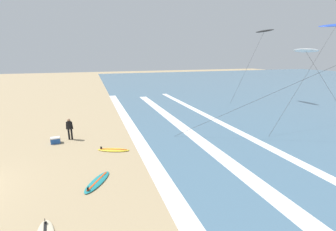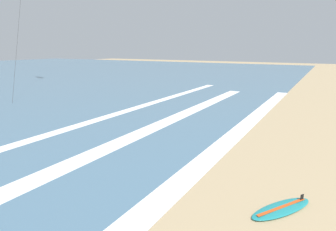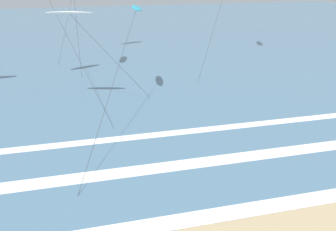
# 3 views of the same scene
# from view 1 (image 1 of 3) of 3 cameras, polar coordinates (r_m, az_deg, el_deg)

# --- Properties ---
(wave_foam_shoreline) EXTENTS (46.85, 0.93, 0.01)m
(wave_foam_shoreline) POSITION_cam_1_polar(r_m,az_deg,el_deg) (14.09, -4.67, -10.66)
(wave_foam_shoreline) COLOR white
(wave_foam_shoreline) RESTS_ON ocean_surface
(wave_foam_mid_break) EXTENTS (43.01, 1.02, 0.01)m
(wave_foam_mid_break) POSITION_cam_1_polar(r_m,az_deg,el_deg) (15.11, 11.96, -9.13)
(wave_foam_mid_break) COLOR white
(wave_foam_mid_break) RESTS_ON ocean_surface
(wave_foam_outer_break) EXTENTS (47.81, 0.75, 0.01)m
(wave_foam_outer_break) POSITION_cam_1_polar(r_m,az_deg,el_deg) (16.73, 25.11, -7.86)
(wave_foam_outer_break) COLOR white
(wave_foam_outer_break) RESTS_ON ocean_surface
(surfer_right_near) EXTENTS (0.32, 0.51, 1.60)m
(surfer_right_near) POSITION_cam_1_polar(r_m,az_deg,el_deg) (18.24, -23.48, -2.70)
(surfer_right_near) COLOR black
(surfer_right_near) RESTS_ON ground
(surfboard_left_pile) EXTENTS (2.10, 1.62, 0.25)m
(surfboard_left_pile) POSITION_cam_1_polar(r_m,az_deg,el_deg) (12.17, -17.32, -15.58)
(surfboard_left_pile) COLOR teal
(surfboard_left_pile) RESTS_ON ground
(surfboard_right_spare) EXTENTS (1.38, 2.17, 0.25)m
(surfboard_right_spare) POSITION_cam_1_polar(r_m,az_deg,el_deg) (15.56, -13.54, -8.37)
(surfboard_right_spare) COLOR yellow
(surfboard_right_spare) RESTS_ON ground
(kite_black_low_near) EXTENTS (3.21, 4.93, 9.31)m
(kite_black_low_near) POSITION_cam_1_polar(r_m,az_deg,el_deg) (33.40, 23.01, 18.86)
(kite_black_low_near) COLOR black
(kite_black_low_near) RESTS_ON ground
(kite_white_mid_center) EXTENTS (7.07, 1.59, 6.69)m
(kite_white_mid_center) POSITION_cam_1_polar(r_m,az_deg,el_deg) (23.07, 31.22, 13.71)
(kite_white_mid_center) COLOR white
(kite_white_mid_center) RESTS_ON ground
(kite_blue_distant_high) EXTENTS (5.90, 11.95, 9.21)m
(kite_blue_distant_high) POSITION_cam_1_polar(r_m,az_deg,el_deg) (29.37, 36.60, 17.66)
(kite_blue_distant_high) COLOR blue
(kite_blue_distant_high) RESTS_ON ground
(cooler_box) EXTENTS (0.48, 0.63, 0.44)m
(cooler_box) POSITION_cam_1_polar(r_m,az_deg,el_deg) (18.15, -26.40, -5.58)
(cooler_box) COLOR #1E4C9E
(cooler_box) RESTS_ON ground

